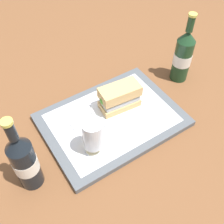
# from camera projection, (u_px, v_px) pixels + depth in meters

# --- Properties ---
(ground_plane) EXTENTS (3.00, 3.00, 0.00)m
(ground_plane) POSITION_uv_depth(u_px,v_px,m) (112.00, 122.00, 0.92)
(ground_plane) COLOR brown
(tray) EXTENTS (0.44, 0.32, 0.02)m
(tray) POSITION_uv_depth(u_px,v_px,m) (112.00, 120.00, 0.91)
(tray) COLOR #4C5156
(tray) RESTS_ON ground_plane
(placemat) EXTENTS (0.38, 0.27, 0.00)m
(placemat) POSITION_uv_depth(u_px,v_px,m) (112.00, 118.00, 0.91)
(placemat) COLOR silver
(placemat) RESTS_ON tray
(plate) EXTENTS (0.19, 0.19, 0.01)m
(plate) POSITION_uv_depth(u_px,v_px,m) (119.00, 107.00, 0.93)
(plate) COLOR white
(plate) RESTS_ON placemat
(sandwich) EXTENTS (0.14, 0.08, 0.08)m
(sandwich) POSITION_uv_depth(u_px,v_px,m) (119.00, 97.00, 0.89)
(sandwich) COLOR tan
(sandwich) RESTS_ON plate
(beer_glass) EXTENTS (0.06, 0.06, 0.12)m
(beer_glass) POSITION_uv_depth(u_px,v_px,m) (93.00, 136.00, 0.78)
(beer_glass) COLOR silver
(beer_glass) RESTS_ON placemat
(napkin_folded) EXTENTS (0.09, 0.07, 0.01)m
(napkin_folded) POSITION_uv_depth(u_px,v_px,m) (82.00, 118.00, 0.90)
(napkin_folded) COLOR white
(napkin_folded) RESTS_ON placemat
(beer_bottle) EXTENTS (0.07, 0.07, 0.27)m
(beer_bottle) POSITION_uv_depth(u_px,v_px,m) (24.00, 161.00, 0.71)
(beer_bottle) COLOR black
(beer_bottle) RESTS_ON ground_plane
(second_bottle) EXTENTS (0.07, 0.07, 0.27)m
(second_bottle) POSITION_uv_depth(u_px,v_px,m) (183.00, 55.00, 0.99)
(second_bottle) COLOR #19381E
(second_bottle) RESTS_ON ground_plane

